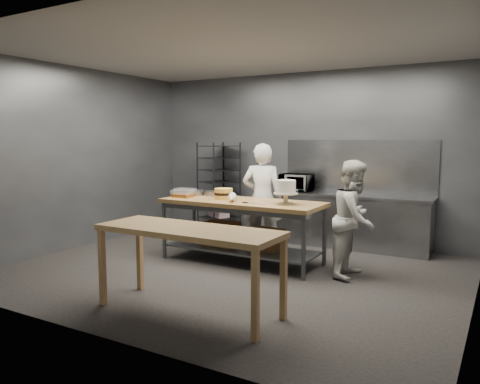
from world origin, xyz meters
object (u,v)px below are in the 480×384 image
at_px(chef_right, 354,219).
at_px(near_counter, 188,236).
at_px(work_table, 241,223).
at_px(chef_behind, 262,199).
at_px(microwave, 296,182).
at_px(frosted_cake_stand, 286,189).
at_px(layer_cake, 224,194).
at_px(speed_rack, 219,189).

bearing_deg(chef_right, near_counter, 153.54).
bearing_deg(work_table, chef_behind, 87.66).
distance_m(near_counter, microwave, 3.78).
distance_m(chef_behind, microwave, 1.10).
xyz_separation_m(near_counter, microwave, (-0.40, 3.75, 0.24)).
xyz_separation_m(chef_behind, chef_right, (1.64, -0.52, -0.10)).
bearing_deg(chef_behind, work_table, 71.11).
distance_m(chef_behind, frosted_cake_stand, 1.04).
height_order(work_table, frosted_cake_stand, frosted_cake_stand).
xyz_separation_m(work_table, layer_cake, (-0.29, -0.01, 0.43)).
bearing_deg(speed_rack, microwave, 2.91).
height_order(work_table, layer_cake, layer_cake).
bearing_deg(speed_rack, layer_cake, -55.26).
xyz_separation_m(work_table, microwave, (0.15, 1.71, 0.48)).
bearing_deg(near_counter, microwave, 96.10).
xyz_separation_m(chef_right, microwave, (-1.52, 1.60, 0.28)).
height_order(chef_behind, chef_right, chef_behind).
distance_m(near_counter, speed_rack, 4.17).
bearing_deg(work_table, microwave, 85.13).
distance_m(work_table, microwave, 1.78).
bearing_deg(chef_right, microwave, 44.46).
xyz_separation_m(work_table, near_counter, (0.55, -2.04, 0.24)).
relative_size(work_table, chef_right, 1.55).
bearing_deg(speed_rack, chef_right, -26.14).
xyz_separation_m(speed_rack, frosted_cake_stand, (2.18, -1.69, 0.28)).
xyz_separation_m(near_counter, chef_right, (1.12, 2.15, -0.04)).
height_order(chef_behind, frosted_cake_stand, chef_behind).
xyz_separation_m(chef_right, frosted_cake_stand, (-0.91, -0.18, 0.37)).
relative_size(chef_behind, frosted_cake_stand, 5.15).
distance_m(frosted_cake_stand, layer_cake, 1.05).
height_order(work_table, microwave, microwave).
distance_m(near_counter, frosted_cake_stand, 2.01).
bearing_deg(layer_cake, frosted_cake_stand, -2.88).
bearing_deg(layer_cake, chef_right, 3.58).
distance_m(microwave, layer_cake, 1.78).
height_order(speed_rack, chef_behind, same).
xyz_separation_m(chef_behind, frosted_cake_stand, (0.72, -0.70, 0.26)).
bearing_deg(near_counter, frosted_cake_stand, 84.11).
distance_m(speed_rack, microwave, 1.59).
height_order(near_counter, microwave, microwave).
height_order(microwave, layer_cake, microwave).
height_order(near_counter, chef_behind, chef_behind).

